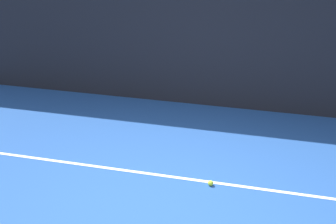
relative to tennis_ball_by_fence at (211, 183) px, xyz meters
name	(u,v)px	position (x,y,z in m)	size (l,w,h in m)	color
ground_plane	(159,207)	(-0.49, -0.57, -0.03)	(12.00, 12.00, 0.00)	#234C93
back_fence	(208,33)	(-0.49, 2.43, 1.19)	(10.00, 0.10, 2.44)	black
court_line	(173,177)	(-0.49, 0.07, -0.03)	(9.00, 0.05, 0.00)	white
tennis_ball_by_fence	(211,183)	(0.00, 0.00, 0.00)	(0.07, 0.07, 0.07)	#CCE033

